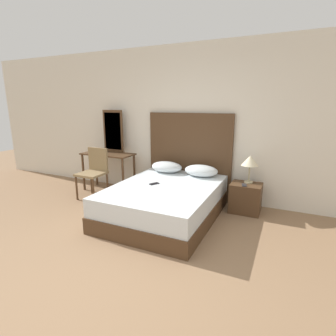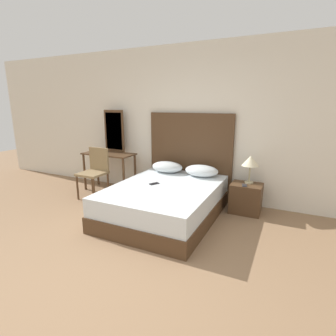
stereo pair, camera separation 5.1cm
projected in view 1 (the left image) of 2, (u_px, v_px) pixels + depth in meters
ground_plane at (95, 287)px, 2.49m from camera, size 16.00×16.00×0.00m
wall_back at (196, 124)px, 4.65m from camera, size 10.00×0.06×2.70m
bed at (165, 201)px, 3.99m from camera, size 1.48×1.96×0.50m
headboard at (189, 156)px, 4.76m from camera, size 1.56×0.05×1.54m
pillow_left at (167, 167)px, 4.69m from camera, size 0.57×0.39×0.19m
pillow_right at (201, 171)px, 4.43m from camera, size 0.57×0.39×0.19m
phone_on_bed at (154, 184)px, 4.01m from camera, size 0.13×0.17×0.01m
nightstand at (245, 198)px, 4.17m from camera, size 0.47×0.38×0.47m
table_lamp at (250, 161)px, 4.10m from camera, size 0.26×0.26×0.44m
phone_on_nightstand at (244, 185)px, 4.04m from camera, size 0.10×0.16×0.01m
vanity_desk at (108, 160)px, 5.14m from camera, size 1.03×0.47×0.75m
vanity_mirror at (113, 131)px, 5.20m from camera, size 0.44×0.03×0.83m
chair at (94, 169)px, 4.80m from camera, size 0.44×0.45×0.91m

